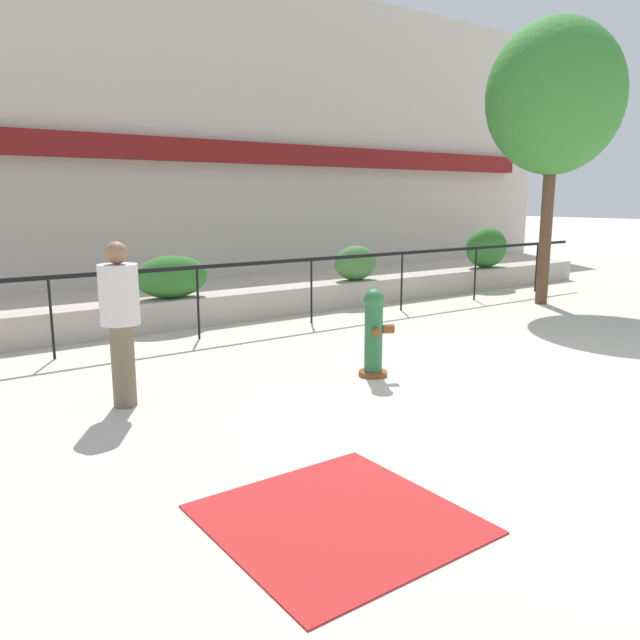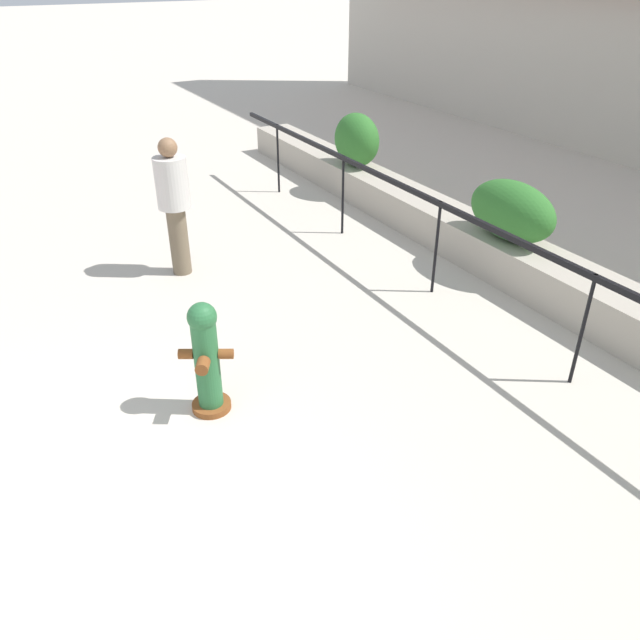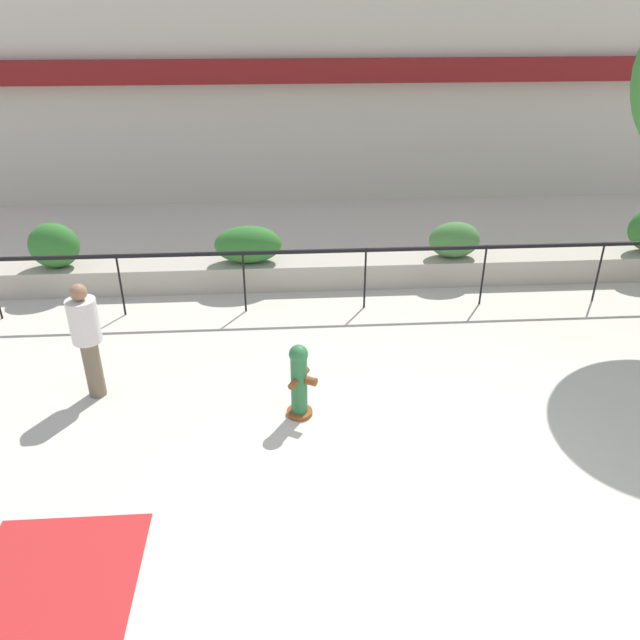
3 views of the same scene
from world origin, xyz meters
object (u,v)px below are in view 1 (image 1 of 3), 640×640
object	(u,v)px
hedge_bush_3	(487,248)
fire_hydrant	(374,332)
street_tree	(555,98)
hedge_bush_2	(356,263)
hedge_bush_1	(172,277)
pedestrian	(120,314)

from	to	relation	value
hedge_bush_3	fire_hydrant	bearing A→B (deg)	-149.57
hedge_bush_3	street_tree	distance (m)	3.92
hedge_bush_2	fire_hydrant	bearing A→B (deg)	-126.66
fire_hydrant	hedge_bush_1	bearing A→B (deg)	100.74
hedge_bush_2	hedge_bush_3	xyz separation A→B (m)	(4.08, 0.00, 0.13)
hedge_bush_1	hedge_bush_2	distance (m)	3.98
hedge_bush_2	fire_hydrant	distance (m)	5.32
street_tree	hedge_bush_2	bearing A→B (deg)	144.81
hedge_bush_1	hedge_bush_2	world-z (taller)	hedge_bush_1
hedge_bush_2	fire_hydrant	size ratio (longest dim) A/B	0.92
hedge_bush_2	pedestrian	size ratio (longest dim) A/B	0.57
pedestrian	fire_hydrant	bearing A→B (deg)	-13.21
fire_hydrant	hedge_bush_3	bearing A→B (deg)	30.43
hedge_bush_3	hedge_bush_2	bearing A→B (deg)	180.00
hedge_bush_1	hedge_bush_3	size ratio (longest dim) A/B	1.01
hedge_bush_3	hedge_bush_1	bearing A→B (deg)	180.00
hedge_bush_2	hedge_bush_3	world-z (taller)	hedge_bush_3
fire_hydrant	pedestrian	distance (m)	2.98
hedge_bush_3	pedestrian	distance (m)	10.74
fire_hydrant	pedestrian	bearing A→B (deg)	166.79
hedge_bush_2	pedestrian	world-z (taller)	pedestrian
fire_hydrant	street_tree	distance (m)	7.53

